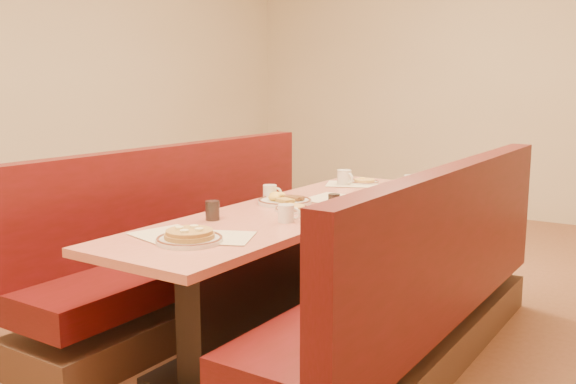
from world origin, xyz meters
The scene contains 18 objects.
ground centered at (0.00, 0.00, 0.00)m, with size 8.00×8.00×0.00m, color #9E6647.
diner_table centered at (0.00, 0.00, 0.37)m, with size 0.70×2.50×0.75m.
booth_left centered at (-0.73, 0.00, 0.36)m, with size 0.55×2.50×1.05m.
booth_right centered at (0.73, 0.00, 0.36)m, with size 0.55×2.50×1.05m.
placemat_near_left centered at (-0.10, -0.84, 0.75)m, with size 0.37×0.28×0.00m, color #F3E3BE.
placemat_near_right centered at (0.06, -0.76, 0.75)m, with size 0.34×0.26×0.00m, color #F3E3BE.
placemat_far_left centered at (-0.11, 0.90, 0.75)m, with size 0.34×0.26×0.00m, color #F3E3BE.
placemat_far_right centered at (0.12, 0.36, 0.75)m, with size 0.44×0.33×0.00m, color #F3E3BE.
pancake_plate centered at (0.03, -0.88, 0.77)m, with size 0.29×0.29×0.07m.
eggs_plate centered at (-0.13, 0.09, 0.77)m, with size 0.31×0.31×0.06m.
extra_plate_mid centered at (0.03, -0.06, 0.76)m, with size 0.19×0.19×0.04m.
extra_plate_far centered at (-0.07, 0.99, 0.76)m, with size 0.20×0.20×0.04m.
coffee_mug_a centered at (0.16, -0.31, 0.80)m, with size 0.11×0.08×0.09m.
coffee_mug_b centered at (-0.26, 0.15, 0.79)m, with size 0.11×0.08×0.09m.
coffee_mug_c centered at (0.28, 0.95, 0.80)m, with size 0.12×0.08×0.09m.
coffee_mug_d centered at (-0.16, 0.86, 0.80)m, with size 0.13×0.09×0.10m.
soda_tumbler_near centered at (-0.18, -0.48, 0.80)m, with size 0.07×0.07×0.10m.
soda_tumbler_mid centered at (0.20, 0.08, 0.79)m, with size 0.06×0.06×0.09m.
Camera 1 is at (1.87, -2.90, 1.44)m, focal length 40.00 mm.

